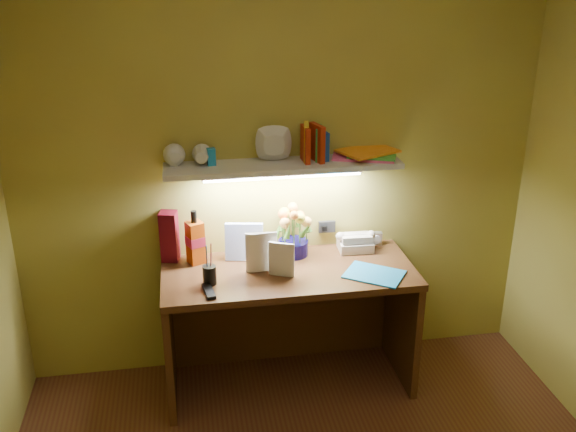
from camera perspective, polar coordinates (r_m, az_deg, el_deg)
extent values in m
cube|color=#3C2510|center=(3.75, 0.07, -9.94)|extent=(1.40, 0.60, 0.75)
cube|color=#ACACB1|center=(3.89, 7.77, -1.98)|extent=(0.08, 0.05, 0.08)
cube|color=#560815|center=(3.68, -10.49, -1.79)|extent=(0.11, 0.11, 0.29)
cylinder|color=black|center=(3.41, -7.01, -4.68)|extent=(0.07, 0.07, 0.18)
cube|color=black|center=(3.36, -7.05, -6.64)|extent=(0.07, 0.17, 0.02)
cube|color=#1C88CD|center=(3.54, 7.67, -5.16)|extent=(0.38, 0.36, 0.01)
imported|color=white|center=(3.49, -3.80, -3.32)|extent=(0.17, 0.03, 0.23)
imported|color=silver|center=(3.48, -1.72, -3.75)|extent=(0.14, 0.08, 0.20)
cube|color=silver|center=(3.52, -0.41, 4.49)|extent=(1.30, 0.25, 0.03)
imported|color=silver|center=(3.46, -9.99, 4.92)|extent=(0.13, 0.13, 0.09)
imported|color=silver|center=(3.45, -7.71, 5.05)|extent=(0.12, 0.12, 0.10)
imported|color=silver|center=(3.51, -1.22, 5.12)|extent=(0.21, 0.21, 0.05)
cube|color=silver|center=(3.50, -10.10, 5.15)|extent=(0.05, 0.05, 0.10)
cube|color=#1C88CD|center=(3.48, -6.83, 5.25)|extent=(0.05, 0.04, 0.10)
cube|color=#A1260E|center=(3.51, 1.56, 6.40)|extent=(0.03, 0.14, 0.20)
cube|color=yellow|center=(3.54, 1.62, 6.59)|extent=(0.05, 0.13, 0.21)
cube|color=#143DA2|center=(3.57, 3.14, 6.30)|extent=(0.05, 0.12, 0.16)
cube|color=#2C8934|center=(3.55, 2.73, 6.48)|extent=(0.06, 0.12, 0.19)
cube|color=#A1260E|center=(3.53, 2.60, 6.52)|extent=(0.06, 0.15, 0.20)
cube|color=#F2589F|center=(3.66, 6.74, 5.42)|extent=(0.40, 0.35, 0.01)
cube|color=green|center=(3.64, 7.49, 5.46)|extent=(0.32, 0.28, 0.01)
cube|color=orange|center=(3.64, 7.10, 5.76)|extent=(0.37, 0.33, 0.01)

